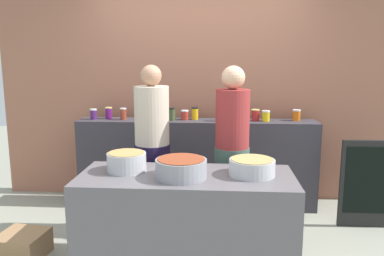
% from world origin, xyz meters
% --- Properties ---
extents(ground, '(12.00, 12.00, 0.00)m').
position_xyz_m(ground, '(0.00, 0.00, 0.00)').
color(ground, gray).
extents(storefront_wall, '(4.80, 0.12, 3.00)m').
position_xyz_m(storefront_wall, '(0.00, 1.45, 1.50)').
color(storefront_wall, '#9F634C').
rests_on(storefront_wall, ground).
extents(display_shelf, '(2.70, 0.36, 1.00)m').
position_xyz_m(display_shelf, '(0.00, 1.10, 0.50)').
color(display_shelf, '#35323A').
rests_on(display_shelf, ground).
extents(prep_table, '(1.70, 0.70, 0.79)m').
position_xyz_m(prep_table, '(0.00, -0.30, 0.40)').
color(prep_table, '#5F5A5F').
rests_on(prep_table, ground).
extents(preserve_jar_0, '(0.08, 0.08, 0.12)m').
position_xyz_m(preserve_jar_0, '(-1.18, 1.09, 1.06)').
color(preserve_jar_0, '#471E5B').
rests_on(preserve_jar_0, display_shelf).
extents(preserve_jar_1, '(0.08, 0.08, 0.14)m').
position_xyz_m(preserve_jar_1, '(-1.02, 1.13, 1.07)').
color(preserve_jar_1, '#5B165D').
rests_on(preserve_jar_1, display_shelf).
extents(preserve_jar_2, '(0.07, 0.07, 0.13)m').
position_xyz_m(preserve_jar_2, '(-0.84, 1.08, 1.07)').
color(preserve_jar_2, maroon).
rests_on(preserve_jar_2, display_shelf).
extents(preserve_jar_3, '(0.09, 0.09, 0.14)m').
position_xyz_m(preserve_jar_3, '(-0.28, 1.08, 1.07)').
color(preserve_jar_3, '#384929').
rests_on(preserve_jar_3, display_shelf).
extents(preserve_jar_4, '(0.09, 0.09, 0.11)m').
position_xyz_m(preserve_jar_4, '(-0.14, 1.13, 1.06)').
color(preserve_jar_4, '#A63025').
rests_on(preserve_jar_4, display_shelf).
extents(preserve_jar_5, '(0.08, 0.08, 0.14)m').
position_xyz_m(preserve_jar_5, '(-0.02, 1.16, 1.07)').
color(preserve_jar_5, gold).
rests_on(preserve_jar_5, display_shelf).
extents(preserve_jar_6, '(0.07, 0.07, 0.13)m').
position_xyz_m(preserve_jar_6, '(0.25, 1.07, 1.07)').
color(preserve_jar_6, '#572855').
rests_on(preserve_jar_6, display_shelf).
extents(preserve_jar_7, '(0.09, 0.09, 0.15)m').
position_xyz_m(preserve_jar_7, '(0.46, 1.14, 1.08)').
color(preserve_jar_7, '#2F5F24').
rests_on(preserve_jar_7, display_shelf).
extents(preserve_jar_8, '(0.09, 0.09, 0.13)m').
position_xyz_m(preserve_jar_8, '(0.66, 1.12, 1.07)').
color(preserve_jar_8, '#AA2020').
rests_on(preserve_jar_8, display_shelf).
extents(preserve_jar_9, '(0.09, 0.09, 0.12)m').
position_xyz_m(preserve_jar_9, '(0.77, 1.09, 1.06)').
color(preserve_jar_9, gold).
rests_on(preserve_jar_9, display_shelf).
extents(preserve_jar_10, '(0.09, 0.09, 0.12)m').
position_xyz_m(preserve_jar_10, '(1.12, 1.16, 1.06)').
color(preserve_jar_10, '#CB5C13').
rests_on(preserve_jar_10, display_shelf).
extents(cooking_pot_left, '(0.32, 0.32, 0.16)m').
position_xyz_m(cooking_pot_left, '(-0.49, -0.23, 0.87)').
color(cooking_pot_left, '#B7B7BC').
rests_on(cooking_pot_left, prep_table).
extents(cooking_pot_center, '(0.40, 0.40, 0.15)m').
position_xyz_m(cooking_pot_center, '(-0.03, -0.37, 0.87)').
color(cooking_pot_center, gray).
rests_on(cooking_pot_center, prep_table).
extents(cooking_pot_right, '(0.36, 0.36, 0.13)m').
position_xyz_m(cooking_pot_right, '(0.52, -0.27, 0.86)').
color(cooking_pot_right, '#B7B7BC').
rests_on(cooking_pot_right, prep_table).
extents(cook_with_tongs, '(0.34, 0.34, 1.64)m').
position_xyz_m(cook_with_tongs, '(-0.38, 0.33, 0.74)').
color(cook_with_tongs, black).
rests_on(cook_with_tongs, ground).
extents(cook_in_cap, '(0.33, 0.33, 1.63)m').
position_xyz_m(cook_in_cap, '(0.38, 0.32, 0.75)').
color(cook_in_cap, '#3E574D').
rests_on(cook_in_cap, ground).
extents(bread_crate, '(0.41, 0.40, 0.22)m').
position_xyz_m(bread_crate, '(-1.42, -0.23, 0.11)').
color(bread_crate, '#9B744D').
rests_on(bread_crate, ground).
extents(chalkboard_sign, '(0.52, 0.05, 0.90)m').
position_xyz_m(chalkboard_sign, '(1.73, 0.62, 0.46)').
color(chalkboard_sign, black).
rests_on(chalkboard_sign, ground).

